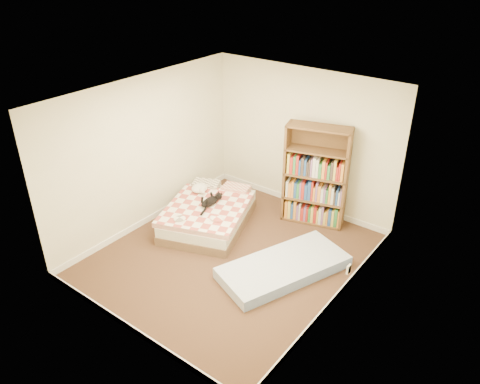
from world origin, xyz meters
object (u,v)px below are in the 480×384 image
Objects in this scene: black_cat at (211,201)px; white_dog at (199,188)px; bed at (210,213)px; bookshelf at (315,189)px; floor_mattress at (284,267)px.

black_cat is 1.77× the size of white_dog.
bed is 3.10× the size of black_cat.
bookshelf is (1.33, 1.17, 0.40)m from bed.
black_cat is (-1.28, -1.19, -0.14)m from bookshelf.
bookshelf is at bearing 21.42° from bed.
bed is 5.51× the size of white_dog.
floor_mattress is at bearing -92.46° from bookshelf.
floor_mattress is 2.20m from white_dog.
black_cat reaches higher than floor_mattress.
bed is at bearing -154.93° from bookshelf.
white_dog is at bearing 133.87° from bed.
white_dog reaches higher than floor_mattress.
bookshelf reaches higher than black_cat.
bed is 0.51m from white_dog.
bookshelf is 4.72× the size of white_dog.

